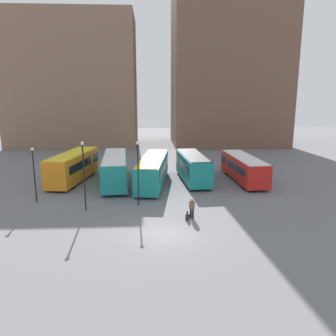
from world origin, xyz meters
The scene contains 13 objects.
ground_plane centered at (0.00, 0.00, 0.00)m, with size 160.00×160.00×0.00m, color slate.
building_block_left centered at (-15.83, 45.18, 12.39)m, with size 24.18×13.40×24.78m.
building_block_right centered at (14.65, 45.18, 16.06)m, with size 21.81×16.00×32.12m.
bus_0 centered at (-9.81, 15.61, 1.79)m, with size 4.25×10.35×3.31m.
bus_1 centered at (-4.91, 14.24, 1.75)m, with size 3.45×11.12×3.21m.
bus_2 centered at (-0.69, 13.66, 1.66)m, with size 3.95×11.74×3.04m.
bus_3 centered at (3.94, 14.83, 1.69)m, with size 3.21×9.25×3.13m.
bus_4 centered at (9.82, 14.77, 1.56)m, with size 3.07×10.31×2.85m.
traveler centered at (2.35, 3.02, 1.05)m, with size 0.57×0.57×1.76m.
suitcase centered at (1.97, 2.67, 0.27)m, with size 0.38×0.42×0.75m.
lamp_post_0 centered at (-2.05, 6.53, 3.40)m, with size 0.28×0.28×5.79m.
lamp_post_1 centered at (-11.52, 7.76, 3.06)m, with size 0.28×0.28×5.14m.
lamp_post_2 centered at (-6.55, 5.36, 3.48)m, with size 0.28×0.28×5.95m.
Camera 1 is at (-0.93, -21.80, 9.65)m, focal length 35.00 mm.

